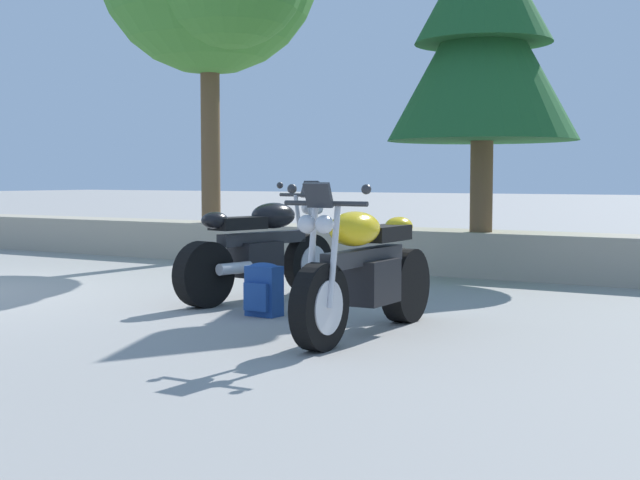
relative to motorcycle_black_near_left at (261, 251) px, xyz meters
The scene contains 5 objects.
stone_wall 4.51m from the motorcycle_black_near_left, 134.53° to the left, with size 36.00×0.80×0.55m, color #A89E89.
motorcycle_black_near_left is the anchor object (origin of this frame).
motorcycle_yellow_centre 2.24m from the motorcycle_black_near_left, 33.99° to the right, with size 0.67×2.06×1.18m.
rider_backpack 1.11m from the motorcycle_black_near_left, 53.65° to the right, with size 0.30×0.27×0.47m.
pine_tree_mid_left 4.12m from the motorcycle_black_near_left, 69.82° to the left, with size 2.30×2.30×4.36m.
Camera 1 is at (8.25, -5.59, 1.21)m, focal length 49.81 mm.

